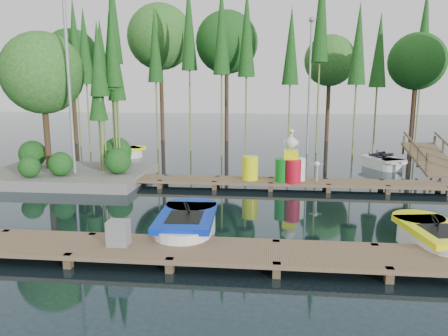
# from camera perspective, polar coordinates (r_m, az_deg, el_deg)

# --- Properties ---
(ground_plane) EXTENTS (90.00, 90.00, 0.00)m
(ground_plane) POSITION_cam_1_polar(r_m,az_deg,el_deg) (13.92, -2.28, -4.80)
(ground_plane) COLOR #1C2E36
(near_dock) EXTENTS (18.00, 1.50, 0.50)m
(near_dock) POSITION_cam_1_polar(r_m,az_deg,el_deg) (9.64, -6.26, -10.60)
(near_dock) COLOR brown
(near_dock) RESTS_ON ground
(far_dock) EXTENTS (15.00, 1.20, 0.50)m
(far_dock) POSITION_cam_1_polar(r_m,az_deg,el_deg) (16.17, 2.52, -1.74)
(far_dock) COLOR brown
(far_dock) RESTS_ON ground
(island) EXTENTS (6.20, 4.20, 6.75)m
(island) POSITION_cam_1_polar(r_m,az_deg,el_deg) (18.51, -20.66, 8.40)
(island) COLOR slate
(island) RESTS_ON ground
(tree_screen) EXTENTS (34.42, 18.53, 10.31)m
(tree_screen) POSITION_cam_1_polar(r_m,az_deg,el_deg) (24.31, -3.54, 16.40)
(tree_screen) COLOR #412D1B
(tree_screen) RESTS_ON ground
(lamp_island) EXTENTS (0.30, 0.30, 7.25)m
(lamp_island) POSITION_cam_1_polar(r_m,az_deg,el_deg) (17.45, -19.68, 11.90)
(lamp_island) COLOR gray
(lamp_island) RESTS_ON ground
(lamp_rear) EXTENTS (0.30, 0.30, 7.25)m
(lamp_rear) POSITION_cam_1_polar(r_m,az_deg,el_deg) (24.35, 11.14, 11.84)
(lamp_rear) COLOR gray
(lamp_rear) RESTS_ON ground
(ramp) EXTENTS (1.50, 3.94, 1.49)m
(ramp) POSITION_cam_1_polar(r_m,az_deg,el_deg) (21.20, 25.40, 1.21)
(ramp) COLOR brown
(ramp) RESTS_ON ground
(boat_blue) EXTENTS (1.48, 3.03, 1.00)m
(boat_blue) POSITION_cam_1_polar(r_m,az_deg,el_deg) (10.94, -4.90, -7.63)
(boat_blue) COLOR white
(boat_blue) RESTS_ON ground
(boat_yellow_near) EXTENTS (1.64, 2.86, 0.91)m
(boat_yellow_near) POSITION_cam_1_polar(r_m,az_deg,el_deg) (11.19, 25.90, -8.44)
(boat_yellow_near) COLOR white
(boat_yellow_near) RESTS_ON ground
(boat_yellow_far) EXTENTS (2.54, 2.50, 1.23)m
(boat_yellow_far) POSITION_cam_1_polar(r_m,az_deg,el_deg) (23.20, -13.07, 1.90)
(boat_yellow_far) COLOR white
(boat_yellow_far) RESTS_ON ground
(boat_white_far) EXTENTS (2.04, 2.62, 1.13)m
(boat_white_far) POSITION_cam_1_polar(r_m,az_deg,el_deg) (21.12, 20.01, 0.65)
(boat_white_far) COLOR white
(boat_white_far) RESTS_ON ground
(utility_cabinet) EXTENTS (0.45, 0.38, 0.55)m
(utility_cabinet) POSITION_cam_1_polar(r_m,az_deg,el_deg) (9.87, -13.63, -8.24)
(utility_cabinet) COLOR gray
(utility_cabinet) RESTS_ON near_dock
(yellow_barrel) EXTENTS (0.58, 0.58, 0.87)m
(yellow_barrel) POSITION_cam_1_polar(r_m,az_deg,el_deg) (16.06, 3.44, -0.00)
(yellow_barrel) COLOR #F6FF0D
(yellow_barrel) RESTS_ON far_dock
(drum_cluster) EXTENTS (1.10, 1.01, 1.90)m
(drum_cluster) POSITION_cam_1_polar(r_m,az_deg,el_deg) (15.89, 8.78, 0.22)
(drum_cluster) COLOR #0D7B1C
(drum_cluster) RESTS_ON far_dock
(seagull_post) EXTENTS (0.46, 0.25, 0.73)m
(seagull_post) POSITION_cam_1_polar(r_m,az_deg,el_deg) (16.12, 12.05, 0.03)
(seagull_post) COLOR gray
(seagull_post) RESTS_ON far_dock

